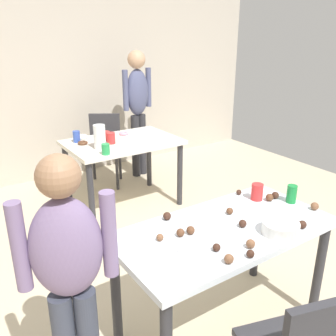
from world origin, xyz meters
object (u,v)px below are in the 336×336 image
at_px(dining_table_far, 123,150).
at_px(person_girl_near, 69,272).
at_px(person_adult_far, 138,103).
at_px(dining_table_near, 224,242).
at_px(chair_far_table, 105,145).
at_px(mixing_bowl, 280,228).
at_px(pitcher_far, 100,137).
at_px(soda_can, 292,194).

relative_size(dining_table_far, person_girl_near, 0.84).
bearing_deg(person_adult_far, person_girl_near, -125.03).
xyz_separation_m(dining_table_near, chair_far_table, (0.45, 2.70, -0.15)).
bearing_deg(chair_far_table, mixing_bowl, -94.69).
distance_m(dining_table_far, person_adult_far, 1.00).
bearing_deg(pitcher_far, dining_table_near, -90.88).
relative_size(dining_table_far, chair_far_table, 1.33).
height_order(person_girl_near, soda_can, person_girl_near).
bearing_deg(person_girl_near, chair_far_table, 62.60).
bearing_deg(person_adult_far, mixing_bowl, -103.98).
height_order(person_adult_far, mixing_bowl, person_adult_far).
distance_m(dining_table_far, soda_can, 1.99).
height_order(chair_far_table, person_adult_far, person_adult_far).
bearing_deg(mixing_bowl, pitcher_far, 95.10).
bearing_deg(dining_table_near, person_adult_far, 70.77).
distance_m(dining_table_far, pitcher_far, 0.40).
bearing_deg(person_girl_near, dining_table_near, -0.45).
height_order(dining_table_near, pitcher_far, pitcher_far).
relative_size(chair_far_table, mixing_bowl, 4.12).
relative_size(chair_far_table, pitcher_far, 3.66).
bearing_deg(soda_can, pitcher_far, 107.21).
bearing_deg(soda_can, dining_table_far, 97.59).
distance_m(dining_table_far, mixing_bowl, 2.20).
bearing_deg(person_girl_near, pitcher_far, 62.09).
bearing_deg(dining_table_near, soda_can, 0.54).
bearing_deg(person_adult_far, dining_table_far, -129.82).
xyz_separation_m(person_girl_near, soda_can, (1.54, -0.00, -0.00)).
relative_size(chair_far_table, person_adult_far, 0.54).
relative_size(dining_table_near, person_girl_near, 0.96).
xyz_separation_m(dining_table_near, person_girl_near, (-0.94, 0.01, 0.17)).
height_order(chair_far_table, person_girl_near, person_girl_near).
height_order(person_adult_far, pitcher_far, person_adult_far).
bearing_deg(mixing_bowl, person_girl_near, 168.59).
height_order(mixing_bowl, pitcher_far, pitcher_far).
relative_size(dining_table_far, person_adult_far, 0.71).
xyz_separation_m(dining_table_near, dining_table_far, (0.34, 1.97, 0.00)).
relative_size(mixing_bowl, soda_can, 1.73).
height_order(person_girl_near, pitcher_far, person_girl_near).
bearing_deg(soda_can, mixing_bowl, -148.90).
bearing_deg(dining_table_near, mixing_bowl, -46.71).
distance_m(chair_far_table, person_girl_near, 3.05).
height_order(dining_table_near, soda_can, soda_can).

